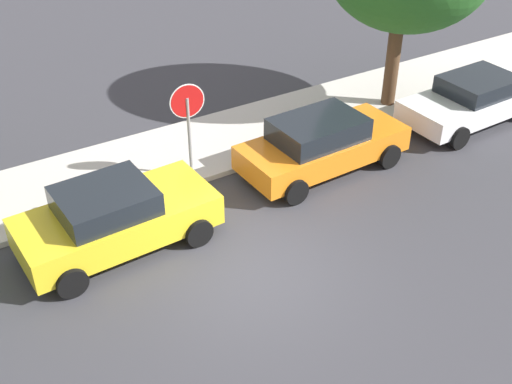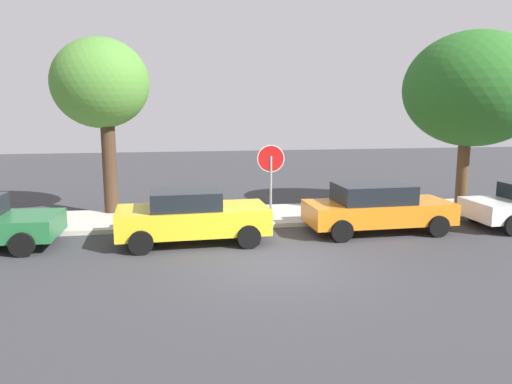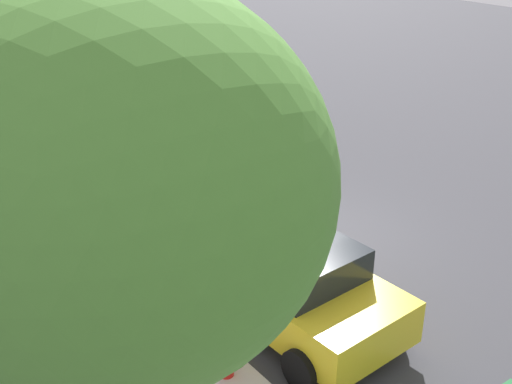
{
  "view_description": "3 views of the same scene",
  "coord_description": "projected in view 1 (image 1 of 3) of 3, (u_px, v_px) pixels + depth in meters",
  "views": [
    {
      "loc": [
        -5.16,
        -8.53,
        8.74
      ],
      "look_at": [
        0.84,
        1.24,
        1.02
      ],
      "focal_mm": 45.0,
      "sensor_mm": 36.0,
      "label": 1
    },
    {
      "loc": [
        -2.35,
        -11.43,
        3.84
      ],
      "look_at": [
        -0.25,
        1.75,
        1.49
      ],
      "focal_mm": 35.0,
      "sensor_mm": 36.0,
      "label": 2
    },
    {
      "loc": [
        -8.78,
        7.95,
        6.4
      ],
      "look_at": [
        0.11,
        1.34,
        1.27
      ],
      "focal_mm": 45.0,
      "sensor_mm": 36.0,
      "label": 3
    }
  ],
  "objects": [
    {
      "name": "parked_car_orange",
      "position": [
        322.0,
        143.0,
        16.1
      ],
      "size": [
        4.43,
        2.08,
        1.49
      ],
      "color": "orange",
      "rests_on": "ground_plane"
    },
    {
      "name": "sidewalk_curb",
      "position": [
        152.0,
        162.0,
        16.69
      ],
      "size": [
        32.0,
        3.01,
        0.14
      ],
      "primitive_type": "cube",
      "color": "beige",
      "rests_on": "ground_plane"
    },
    {
      "name": "stop_sign",
      "position": [
        188.0,
        115.0,
        15.13
      ],
      "size": [
        0.86,
        0.12,
        2.59
      ],
      "color": "gray",
      "rests_on": "ground_plane"
    },
    {
      "name": "ground_plane",
      "position": [
        253.0,
        274.0,
        13.15
      ],
      "size": [
        60.0,
        60.0,
        0.0
      ],
      "primitive_type": "plane",
      "color": "#38383D"
    },
    {
      "name": "parked_car_yellow",
      "position": [
        115.0,
        217.0,
        13.49
      ],
      "size": [
        4.25,
        2.22,
        1.51
      ],
      "color": "yellow",
      "rests_on": "ground_plane"
    },
    {
      "name": "parked_car_white",
      "position": [
        475.0,
        99.0,
        18.36
      ],
      "size": [
        4.57,
        2.12,
        1.37
      ],
      "color": "white",
      "rests_on": "ground_plane"
    },
    {
      "name": "fire_hydrant",
      "position": [
        62.0,
        204.0,
        14.58
      ],
      "size": [
        0.3,
        0.22,
        0.72
      ],
      "color": "red",
      "rests_on": "ground_plane"
    }
  ]
}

